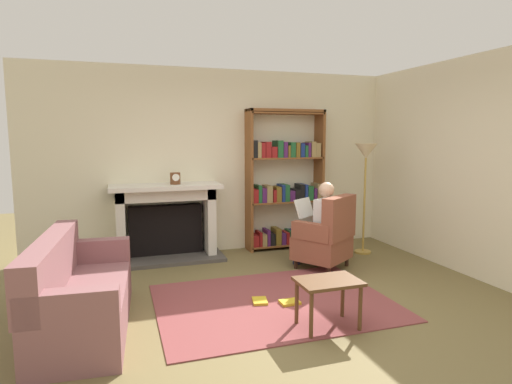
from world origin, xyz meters
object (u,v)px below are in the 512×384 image
Objects in this scene: bookshelf at (285,184)px; armchair_reading at (327,237)px; fireplace at (166,219)px; sofa_floral at (78,295)px; floor_lamp at (366,161)px; side_table at (328,287)px; mantel_clock at (175,178)px; seated_reader at (319,221)px.

armchair_reading is at bearing -83.78° from bookshelf.
fireplace reaches higher than sofa_floral.
floor_lamp reaches higher than armchair_reading.
sofa_floral is 2.23m from side_table.
floor_lamp is (2.68, -0.51, 0.22)m from mantel_clock.
mantel_clock is at bearing 111.03° from side_table.
armchair_reading is 0.23m from seated_reader.
bookshelf is at bearing -49.33° from sofa_floral.
seated_reader is at bearing -156.74° from floor_lamp.
sofa_floral is at bearing -120.24° from mantel_clock.
floor_lamp is (3.81, 1.42, 1.05)m from sofa_floral.
floor_lamp is at bearing 51.16° from side_table.
seated_reader is 1.27m from floor_lamp.
bookshelf is 1.24m from floor_lamp.
bookshelf is at bearing 146.82° from floor_lamp.
seated_reader is 0.65× the size of sofa_floral.
side_table is (2.13, -0.66, 0.06)m from sofa_floral.
seated_reader is 0.70× the size of floor_lamp.
floor_lamp reaches higher than mantel_clock.
bookshelf is at bearing 75.98° from side_table.
mantel_clock is 2.39m from sofa_floral.
bookshelf is 2.89m from side_table.
side_table is (-0.81, -1.59, -0.04)m from armchair_reading.
seated_reader is at bearing -66.17° from sofa_floral.
bookshelf is 1.31× the size of floor_lamp.
floor_lamp is at bearing -65.24° from sofa_floral.
fireplace is 0.88× the size of sofa_floral.
bookshelf is 1.22× the size of sofa_floral.
sofa_floral is 1.08× the size of floor_lamp.
seated_reader is at bearing -28.58° from fireplace.
fireplace is 9.54× the size of mantel_clock.
armchair_reading is at bearing -29.30° from mantel_clock.
bookshelf reaches higher than mantel_clock.
sofa_floral is at bearing -16.59° from armchair_reading.
mantel_clock is 0.14× the size of seated_reader.
bookshelf is 1.12m from seated_reader.
bookshelf is at bearing 1.05° from fireplace.
sofa_floral is (-1.00, -2.04, -0.25)m from fireplace.
fireplace is 0.60m from mantel_clock.
bookshelf is 1.29m from armchair_reading.
fireplace is at bearing 112.68° from side_table.
armchair_reading is 1.73× the size of side_table.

